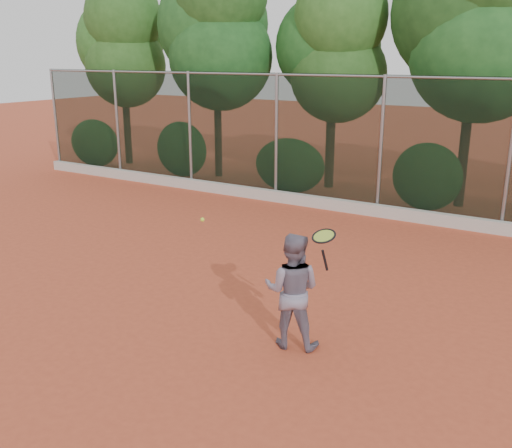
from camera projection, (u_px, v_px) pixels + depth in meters
The scene contains 7 objects.
ground at pixel (223, 315), 9.00m from camera, with size 80.00×80.00×0.00m, color #C34C2E.
concrete_curb at pixel (375, 210), 14.54m from camera, with size 24.00×0.20×0.30m, color beige.
tennis_player at pixel (292, 290), 7.86m from camera, with size 0.80×0.63×1.65m, color slate.
chainlink_fence at pixel (381, 142), 14.20m from camera, with size 24.09×0.09×3.50m.
foliage_backdrop at pixel (392, 38), 15.37m from camera, with size 23.70×3.63×7.55m.
tennis_racket at pixel (324, 239), 7.31m from camera, with size 0.38×0.37×0.58m.
tennis_ball_in_flight at pixel (202, 220), 8.89m from camera, with size 0.07×0.07×0.07m.
Camera 1 is at (4.72, -6.75, 3.94)m, focal length 40.00 mm.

